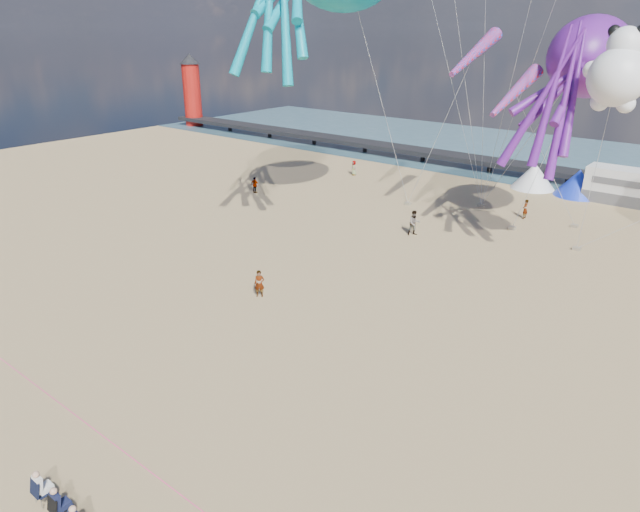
{
  "coord_description": "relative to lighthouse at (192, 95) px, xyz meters",
  "views": [
    {
      "loc": [
        15.28,
        -13.27,
        14.22
      ],
      "look_at": [
        -0.3,
        6.0,
        4.21
      ],
      "focal_mm": 32.0,
      "sensor_mm": 36.0,
      "label": 1
    }
  ],
  "objects": [
    {
      "name": "kite_octopus_purple",
      "position": [
        60.42,
        -15.93,
        7.88
      ],
      "size": [
        7.85,
        11.17,
        11.74
      ],
      "primitive_type": null,
      "rotation": [
        0.0,
        0.0,
        -0.37
      ],
      "color": "#5B1882"
    },
    {
      "name": "sandbag_d",
      "position": [
        60.54,
        -13.14,
        -4.39
      ],
      "size": [
        0.5,
        0.35,
        0.22
      ],
      "primitive_type": "cube",
      "color": "gray",
      "rests_on": "ground"
    },
    {
      "name": "sandbag_c",
      "position": [
        62.13,
        -18.04,
        -4.39
      ],
      "size": [
        0.5,
        0.35,
        0.22
      ],
      "primitive_type": "cube",
      "color": "gray",
      "rests_on": "ground"
    },
    {
      "name": "beachgoer_3",
      "position": [
        34.84,
        -21.64,
        -3.74
      ],
      "size": [
        1.06,
        0.71,
        1.51
      ],
      "primitive_type": "imported",
      "rotation": [
        0.0,
        0.0,
        3.31
      ],
      "color": "#7F6659",
      "rests_on": "ground"
    },
    {
      "name": "windsock_mid",
      "position": [
        57.28,
        -20.11,
        5.8
      ],
      "size": [
        1.67,
        5.67,
        5.59
      ],
      "primitive_type": null,
      "rotation": [
        0.0,
        0.0,
        -0.12
      ],
      "color": "red"
    },
    {
      "name": "sandbag_b",
      "position": [
        57.04,
        -16.61,
        -4.39
      ],
      "size": [
        0.5,
        0.35,
        0.22
      ],
      "primitive_type": "cube",
      "color": "gray",
      "rests_on": "ground"
    },
    {
      "name": "ground",
      "position": [
        56.0,
        -44.0,
        -4.5
      ],
      "size": [
        120.0,
        120.0,
        0.0
      ],
      "primitive_type": "plane",
      "color": "tan",
      "rests_on": "ground"
    },
    {
      "name": "rope_line",
      "position": [
        56.0,
        -49.0,
        -4.48
      ],
      "size": [
        34.0,
        0.03,
        0.03
      ],
      "primitive_type": "cylinder",
      "rotation": [
        0.0,
        1.57,
        0.0
      ],
      "color": "#F2338C",
      "rests_on": "ground"
    },
    {
      "name": "sandbag_a",
      "position": [
        47.64,
        -16.03,
        -4.39
      ],
      "size": [
        0.5,
        0.35,
        0.22
      ],
      "primitive_type": "cube",
      "color": "gray",
      "rests_on": "ground"
    },
    {
      "name": "beachgoer_5",
      "position": [
        56.75,
        -13.41,
        -3.73
      ],
      "size": [
        0.49,
        1.45,
        1.55
      ],
      "primitive_type": "imported",
      "rotation": [
        0.0,
        0.0,
        4.74
      ],
      "color": "#7F6659",
      "rests_on": "ground"
    },
    {
      "name": "beachgoer_7",
      "position": [
        51.9,
        -22.39,
        -3.57
      ],
      "size": [
        1.03,
        1.08,
        1.86
      ],
      "primitive_type": "imported",
      "rotation": [
        0.0,
        0.0,
        0.9
      ],
      "color": "#7F6659",
      "rests_on": "ground"
    },
    {
      "name": "motorhome_0",
      "position": [
        62.0,
        -4.0,
        -3.0
      ],
      "size": [
        6.6,
        2.5,
        3.0
      ],
      "primitive_type": "cube",
      "color": "silver",
      "rests_on": "ground"
    },
    {
      "name": "windsock_left",
      "position": [
        52.9,
        -17.11,
        7.93
      ],
      "size": [
        1.18,
        7.18,
        7.17
      ],
      "primitive_type": null,
      "rotation": [
        0.0,
        0.0,
        0.01
      ],
      "color": "red"
    },
    {
      "name": "standing_person",
      "position": [
        50.34,
        -36.79,
        -3.72
      ],
      "size": [
        0.68,
        0.65,
        1.57
      ],
      "primitive_type": "imported",
      "rotation": [
        0.0,
        0.0,
        0.66
      ],
      "color": "tan",
      "rests_on": "ground"
    },
    {
      "name": "tent_white",
      "position": [
        54.0,
        -4.0,
        -3.3
      ],
      "size": [
        4.0,
        4.0,
        2.4
      ],
      "primitive_type": "cone",
      "color": "white",
      "rests_on": "ground"
    },
    {
      "name": "lighthouse",
      "position": [
        0.0,
        0.0,
        0.0
      ],
      "size": [
        2.6,
        2.6,
        9.0
      ],
      "primitive_type": "cylinder",
      "color": "#A5140F",
      "rests_on": "ground"
    },
    {
      "name": "windsock_right",
      "position": [
        59.84,
        -16.27,
        7.02
      ],
      "size": [
        1.1,
        4.51,
        4.48
      ],
      "primitive_type": null,
      "rotation": [
        0.0,
        0.0,
        0.04
      ],
      "color": "red"
    },
    {
      "name": "kite_panda",
      "position": [
        63.49,
        -21.77,
        7.11
      ],
      "size": [
        4.7,
        4.55,
        5.38
      ],
      "primitive_type": null,
      "rotation": [
        0.0,
        0.0,
        0.3
      ],
      "color": "white"
    },
    {
      "name": "water",
      "position": [
        56.0,
        11.0,
        -4.48
      ],
      "size": [
        120.0,
        120.0,
        0.0
      ],
      "primitive_type": "plane",
      "color": "#395F6E",
      "rests_on": "ground"
    },
    {
      "name": "beachgoer_0",
      "position": [
        37.87,
        -10.4,
        -3.75
      ],
      "size": [
        0.65,
        0.57,
        1.5
      ],
      "primitive_type": "imported",
      "rotation": [
        0.0,
        0.0,
        5.81
      ],
      "color": "#7F6659",
      "rests_on": "ground"
    },
    {
      "name": "pier",
      "position": [
        28.0,
        0.0,
        -3.5
      ],
      "size": [
        60.0,
        3.0,
        0.5
      ],
      "primitive_type": "cube",
      "color": "black",
      "rests_on": "ground"
    },
    {
      "name": "tent_blue",
      "position": [
        58.0,
        -4.0,
        -3.3
      ],
      "size": [
        4.0,
        4.0,
        2.4
      ],
      "primitive_type": "cone",
      "color": "#1933CC",
      "rests_on": "ground"
    },
    {
      "name": "sandbag_e",
      "position": [
        52.72,
        -12.54,
        -4.39
      ],
      "size": [
        0.5,
        0.35,
        0.22
      ],
      "primitive_type": "cube",
      "color": "gray",
      "rests_on": "ground"
    }
  ]
}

